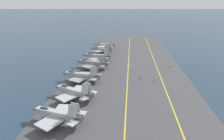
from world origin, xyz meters
TOP-DOWN VIEW (x-y plane):
  - ground_plane at (0.00, 0.00)m, footprint 2000.00×2000.00m
  - carrier_deck at (0.00, 0.00)m, footprint 193.43×51.82m
  - deck_stripe_foul_line at (0.00, -14.25)m, footprint 174.09×0.43m
  - deck_stripe_centerline at (0.00, 0.00)m, footprint 174.09×0.36m
  - parked_jet_nearest at (-54.43, 18.17)m, footprint 13.11×15.97m
  - parked_jet_second at (-39.82, 17.79)m, footprint 13.47×16.16m
  - parked_jet_third at (-24.37, 19.09)m, footprint 12.39×17.05m
  - parked_jet_fourth at (-6.86, 17.75)m, footprint 13.89×17.29m
  - parked_jet_fifth at (7.25, 17.69)m, footprint 13.85×16.53m
  - parked_jet_sixth at (23.68, 17.65)m, footprint 12.70×15.33m
  - parked_jet_seventh at (39.44, 17.76)m, footprint 13.04×16.92m
  - crew_white_vest at (-21.14, -11.65)m, footprint 0.43×0.34m
  - crew_yellow_vest at (-2.23, -20.82)m, footprint 0.30×0.40m
  - crew_purple_vest at (-20.49, -5.19)m, footprint 0.46×0.40m

SIDE VIEW (x-z plane):
  - ground_plane at x=0.00m, z-range 0.00..0.00m
  - carrier_deck at x=0.00m, z-range 0.00..0.40m
  - deck_stripe_foul_line at x=0.00m, z-range 0.40..0.41m
  - deck_stripe_centerline at x=0.00m, z-range 0.40..0.41m
  - crew_purple_vest at x=-20.49m, z-range 0.49..2.23m
  - crew_yellow_vest at x=-2.23m, z-range 0.49..2.29m
  - crew_white_vest at x=-21.14m, z-range 0.49..2.29m
  - parked_jet_seventh at x=39.44m, z-range -0.37..5.70m
  - parked_jet_fifth at x=7.25m, z-range -0.35..6.13m
  - parked_jet_second at x=-39.82m, z-range -0.35..6.25m
  - parked_jet_third at x=-24.37m, z-range -0.38..6.33m
  - parked_jet_sixth at x=23.68m, z-range -0.16..6.18m
  - parked_jet_nearest at x=-54.43m, z-range -0.24..6.42m
  - parked_jet_fourth at x=-6.86m, z-range -0.22..6.40m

